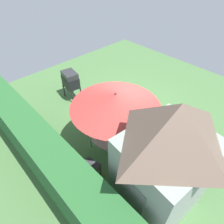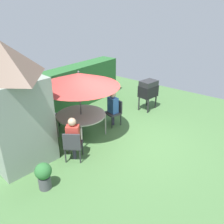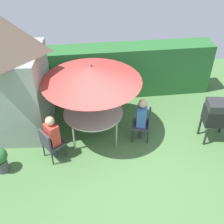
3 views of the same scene
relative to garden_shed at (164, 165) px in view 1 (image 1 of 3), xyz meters
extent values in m
plane|color=#47703D|center=(2.66, -2.02, -1.65)|extent=(11.00, 11.00, 0.00)
cube|color=#28602D|center=(2.66, 1.48, -0.82)|extent=(6.43, 0.77, 1.66)
cube|color=gray|center=(0.00, 0.00, -0.48)|extent=(1.63, 1.83, 2.34)
pyramid|color=brown|center=(0.00, 0.00, 1.14)|extent=(1.73, 1.94, 0.88)
cube|color=slate|center=(0.08, 0.85, -0.73)|extent=(0.62, 0.09, 1.83)
cylinder|color=#B2ADA3|center=(1.94, -0.53, -0.90)|extent=(1.56, 1.56, 0.04)
cylinder|color=gray|center=(1.39, -1.08, -1.28)|extent=(0.05, 0.05, 0.73)
cylinder|color=gray|center=(2.48, -1.08, -1.28)|extent=(0.05, 0.05, 0.73)
cylinder|color=gray|center=(1.39, 0.02, -1.28)|extent=(0.05, 0.05, 0.73)
cylinder|color=gray|center=(2.48, 0.02, -1.28)|extent=(0.05, 0.05, 0.73)
cylinder|color=#4C4C51|center=(1.94, -0.53, -0.59)|extent=(0.04, 0.04, 2.11)
cone|color=#B73833|center=(1.94, -0.53, 0.26)|extent=(2.47, 2.47, 0.40)
sphere|color=#4C4C51|center=(1.94, -0.53, 0.49)|extent=(0.06, 0.06, 0.06)
cube|color=black|center=(5.12, -1.11, -0.87)|extent=(0.77, 0.61, 0.45)
cube|color=#2B2B2E|center=(5.12, -1.11, -0.55)|extent=(0.73, 0.57, 0.20)
cylinder|color=#262628|center=(4.81, -1.32, -1.37)|extent=(0.06, 0.06, 0.55)
cylinder|color=#262628|center=(5.43, -1.32, -1.37)|extent=(0.06, 0.06, 0.55)
cylinder|color=#262628|center=(4.81, -0.90, -1.37)|extent=(0.06, 0.06, 0.55)
cylinder|color=#262628|center=(5.43, -0.90, -1.37)|extent=(0.06, 0.06, 0.55)
cube|color=#38383D|center=(0.90, -1.26, -1.20)|extent=(0.64, 0.64, 0.06)
cube|color=#38383D|center=(0.73, -1.38, -0.97)|extent=(0.31, 0.40, 0.45)
cylinder|color=#2C2C30|center=(0.62, -1.21, -1.42)|extent=(0.04, 0.04, 0.45)
cylinder|color=#2C2C30|center=(0.85, -1.54, -1.42)|extent=(0.04, 0.04, 0.45)
cylinder|color=#2C2C30|center=(0.95, -0.98, -1.42)|extent=(0.04, 0.04, 0.45)
cylinder|color=#2C2C30|center=(1.18, -1.31, -1.42)|extent=(0.04, 0.04, 0.45)
cube|color=#38383D|center=(3.17, -0.85, -1.20)|extent=(0.56, 0.56, 0.06)
cube|color=#38383D|center=(3.37, -0.90, -0.97)|extent=(0.16, 0.46, 0.45)
cylinder|color=#2C2C30|center=(3.31, -1.09, -1.42)|extent=(0.04, 0.04, 0.45)
cylinder|color=#2C2C30|center=(3.41, -0.71, -1.42)|extent=(0.04, 0.04, 0.45)
cylinder|color=#2C2C30|center=(2.93, -0.99, -1.42)|extent=(0.04, 0.04, 0.45)
cylinder|color=#2C2C30|center=(3.03, -0.60, -1.42)|extent=(0.04, 0.04, 0.45)
cube|color=#38383D|center=(1.67, 0.70, -1.20)|extent=(0.55, 0.55, 0.06)
cube|color=#38383D|center=(1.62, 0.90, -0.97)|extent=(0.46, 0.15, 0.45)
cylinder|color=#2C2C30|center=(1.82, 0.94, -1.42)|extent=(0.04, 0.04, 0.45)
cylinder|color=#2C2C30|center=(1.43, 0.85, -1.42)|extent=(0.04, 0.04, 0.45)
cylinder|color=#2C2C30|center=(1.90, 0.55, -1.42)|extent=(0.04, 0.04, 0.45)
cylinder|color=#2C2C30|center=(1.51, 0.46, -1.42)|extent=(0.04, 0.04, 0.45)
cylinder|color=#4C4C51|center=(-0.34, -1.57, -1.49)|extent=(0.29, 0.29, 0.32)
sphere|color=#2D6B33|center=(-0.34, -1.57, -1.16)|extent=(0.39, 0.39, 0.39)
cube|color=#CC3D33|center=(0.90, -1.26, -0.89)|extent=(0.39, 0.42, 0.55)
sphere|color=tan|center=(0.90, -1.26, -0.50)|extent=(0.22, 0.22, 0.22)
cylinder|color=#383347|center=(0.90, -1.26, -1.41)|extent=(0.10, 0.10, 0.48)
cube|color=#3866B2|center=(3.17, -0.85, -0.89)|extent=(0.32, 0.39, 0.55)
sphere|color=tan|center=(3.17, -0.85, -0.50)|extent=(0.22, 0.22, 0.22)
cylinder|color=#383347|center=(3.17, -0.85, -1.41)|extent=(0.10, 0.10, 0.48)
camera|label=1|loc=(-0.89, 2.29, 3.36)|focal=31.02mm
camera|label=2|loc=(-2.79, -5.50, 2.35)|focal=38.23mm
camera|label=3|loc=(1.71, -6.32, 3.50)|focal=44.29mm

